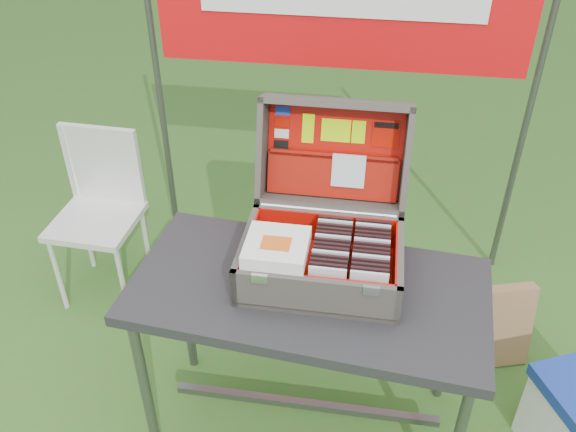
% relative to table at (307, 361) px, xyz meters
% --- Properties ---
extents(ground, '(80.00, 80.00, 0.00)m').
position_rel_table_xyz_m(ground, '(-0.02, 0.02, -0.36)').
color(ground, '#2F6822').
rests_on(ground, ground).
extents(table, '(1.20, 0.68, 0.72)m').
position_rel_table_xyz_m(table, '(0.00, 0.00, 0.00)').
color(table, '#252526').
rests_on(table, ground).
extents(table_top, '(1.20, 0.68, 0.04)m').
position_rel_table_xyz_m(table_top, '(0.00, 0.00, 0.34)').
color(table_top, '#252526').
rests_on(table_top, ground).
extents(table_leg_fl, '(0.04, 0.04, 0.68)m').
position_rel_table_xyz_m(table_leg_fl, '(-0.52, -0.23, -0.02)').
color(table_leg_fl, '#59595B').
rests_on(table_leg_fl, ground).
extents(table_leg_bl, '(0.04, 0.04, 0.68)m').
position_rel_table_xyz_m(table_leg_bl, '(-0.52, 0.23, -0.02)').
color(table_leg_bl, '#59595B').
rests_on(table_leg_bl, ground).
extents(table_leg_br, '(0.04, 0.04, 0.68)m').
position_rel_table_xyz_m(table_leg_br, '(0.52, 0.23, -0.02)').
color(table_leg_br, '#59595B').
rests_on(table_leg_br, ground).
extents(table_brace, '(1.00, 0.03, 0.03)m').
position_rel_table_xyz_m(table_brace, '(-0.00, 0.00, -0.24)').
color(table_brace, '#59595B').
rests_on(table_brace, ground).
extents(suitcase, '(0.52, 0.53, 0.47)m').
position_rel_table_xyz_m(suitcase, '(0.03, 0.11, 0.59)').
color(suitcase, '#4E4B46').
rests_on(suitcase, table).
extents(suitcase_base_bottom, '(0.52, 0.37, 0.02)m').
position_rel_table_xyz_m(suitcase_base_bottom, '(0.03, 0.05, 0.37)').
color(suitcase_base_bottom, '#4E4B46').
rests_on(suitcase_base_bottom, table_top).
extents(suitcase_base_wall_front, '(0.52, 0.02, 0.14)m').
position_rel_table_xyz_m(suitcase_base_wall_front, '(0.03, -0.12, 0.43)').
color(suitcase_base_wall_front, '#4E4B46').
rests_on(suitcase_base_wall_front, table_top).
extents(suitcase_base_wall_back, '(0.52, 0.02, 0.14)m').
position_rel_table_xyz_m(suitcase_base_wall_back, '(0.03, 0.23, 0.43)').
color(suitcase_base_wall_back, '#4E4B46').
rests_on(suitcase_base_wall_back, table_top).
extents(suitcase_base_wall_left, '(0.02, 0.37, 0.14)m').
position_rel_table_xyz_m(suitcase_base_wall_left, '(-0.21, 0.05, 0.43)').
color(suitcase_base_wall_left, '#4E4B46').
rests_on(suitcase_base_wall_left, table_top).
extents(suitcase_base_wall_right, '(0.02, 0.37, 0.14)m').
position_rel_table_xyz_m(suitcase_base_wall_right, '(0.28, 0.05, 0.43)').
color(suitcase_base_wall_right, '#4E4B46').
rests_on(suitcase_base_wall_right, table_top).
extents(suitcase_liner_floor, '(0.48, 0.33, 0.01)m').
position_rel_table_xyz_m(suitcase_liner_floor, '(0.03, 0.05, 0.38)').
color(suitcase_liner_floor, red).
rests_on(suitcase_liner_floor, suitcase_base_bottom).
extents(suitcase_latch_left, '(0.05, 0.01, 0.03)m').
position_rel_table_xyz_m(suitcase_latch_left, '(-0.13, -0.13, 0.49)').
color(suitcase_latch_left, silver).
rests_on(suitcase_latch_left, suitcase_base_wall_front).
extents(suitcase_latch_right, '(0.05, 0.01, 0.03)m').
position_rel_table_xyz_m(suitcase_latch_right, '(0.20, -0.13, 0.49)').
color(suitcase_latch_right, silver).
rests_on(suitcase_latch_right, suitcase_base_wall_front).
extents(suitcase_hinge, '(0.46, 0.02, 0.02)m').
position_rel_table_xyz_m(suitcase_hinge, '(0.03, 0.24, 0.50)').
color(suitcase_hinge, silver).
rests_on(suitcase_hinge, suitcase_base_wall_back).
extents(suitcase_lid_back, '(0.52, 0.13, 0.36)m').
position_rel_table_xyz_m(suitcase_lid_back, '(0.03, 0.42, 0.64)').
color(suitcase_lid_back, '#4E4B46').
rests_on(suitcase_lid_back, suitcase_base_wall_back).
extents(suitcase_lid_rim_far, '(0.52, 0.14, 0.06)m').
position_rel_table_xyz_m(suitcase_lid_rim_far, '(0.03, 0.41, 0.82)').
color(suitcase_lid_rim_far, '#4E4B46').
rests_on(suitcase_lid_rim_far, suitcase_lid_back).
extents(suitcase_lid_rim_near, '(0.52, 0.14, 0.06)m').
position_rel_table_xyz_m(suitcase_lid_rim_near, '(0.03, 0.31, 0.49)').
color(suitcase_lid_rim_near, '#4E4B46').
rests_on(suitcase_lid_rim_near, suitcase_lid_back).
extents(suitcase_lid_rim_left, '(0.02, 0.24, 0.39)m').
position_rel_table_xyz_m(suitcase_lid_rim_left, '(-0.21, 0.36, 0.65)').
color(suitcase_lid_rim_left, '#4E4B46').
rests_on(suitcase_lid_rim_left, suitcase_lid_back).
extents(suitcase_lid_rim_right, '(0.02, 0.24, 0.39)m').
position_rel_table_xyz_m(suitcase_lid_rim_right, '(0.28, 0.36, 0.65)').
color(suitcase_lid_rim_right, '#4E4B46').
rests_on(suitcase_lid_rim_right, suitcase_lid_back).
extents(suitcase_lid_liner, '(0.47, 0.10, 0.31)m').
position_rel_table_xyz_m(suitcase_lid_liner, '(0.03, 0.40, 0.64)').
color(suitcase_lid_liner, red).
rests_on(suitcase_lid_liner, suitcase_lid_back).
extents(suitcase_liner_wall_front, '(0.48, 0.01, 0.12)m').
position_rel_table_xyz_m(suitcase_liner_wall_front, '(0.03, -0.11, 0.44)').
color(suitcase_liner_wall_front, red).
rests_on(suitcase_liner_wall_front, suitcase_base_bottom).
extents(suitcase_liner_wall_back, '(0.48, 0.01, 0.12)m').
position_rel_table_xyz_m(suitcase_liner_wall_back, '(0.03, 0.21, 0.44)').
color(suitcase_liner_wall_back, red).
rests_on(suitcase_liner_wall_back, suitcase_base_bottom).
extents(suitcase_liner_wall_left, '(0.01, 0.33, 0.12)m').
position_rel_table_xyz_m(suitcase_liner_wall_left, '(-0.20, 0.05, 0.44)').
color(suitcase_liner_wall_left, red).
rests_on(suitcase_liner_wall_left, suitcase_base_bottom).
extents(suitcase_liner_wall_right, '(0.01, 0.33, 0.12)m').
position_rel_table_xyz_m(suitcase_liner_wall_right, '(0.27, 0.05, 0.44)').
color(suitcase_liner_wall_right, red).
rests_on(suitcase_liner_wall_right, suitcase_base_bottom).
extents(suitcase_lid_pocket, '(0.46, 0.08, 0.15)m').
position_rel_table_xyz_m(suitcase_lid_pocket, '(0.03, 0.36, 0.56)').
color(suitcase_lid_pocket, maroon).
rests_on(suitcase_lid_pocket, suitcase_lid_liner).
extents(suitcase_pocket_edge, '(0.45, 0.03, 0.03)m').
position_rel_table_xyz_m(suitcase_pocket_edge, '(0.03, 0.38, 0.64)').
color(suitcase_pocket_edge, maroon).
rests_on(suitcase_pocket_edge, suitcase_lid_pocket).
extents(suitcase_pocket_cd, '(0.12, 0.04, 0.11)m').
position_rel_table_xyz_m(suitcase_pocket_cd, '(0.09, 0.35, 0.60)').
color(suitcase_pocket_cd, silver).
rests_on(suitcase_pocket_cd, suitcase_lid_pocket).
extents(lid_sticker_cc_a, '(0.05, 0.01, 0.03)m').
position_rel_table_xyz_m(lid_sticker_cc_a, '(-0.16, 0.44, 0.76)').
color(lid_sticker_cc_a, '#1933B2').
rests_on(lid_sticker_cc_a, suitcase_lid_liner).
extents(lid_sticker_cc_b, '(0.05, 0.01, 0.03)m').
position_rel_table_xyz_m(lid_sticker_cc_b, '(-0.16, 0.42, 0.73)').
color(lid_sticker_cc_b, '#B30D00').
rests_on(lid_sticker_cc_b, suitcase_lid_liner).
extents(lid_sticker_cc_c, '(0.05, 0.01, 0.03)m').
position_rel_table_xyz_m(lid_sticker_cc_c, '(-0.16, 0.41, 0.69)').
color(lid_sticker_cc_c, white).
rests_on(lid_sticker_cc_c, suitcase_lid_liner).
extents(lid_sticker_cc_d, '(0.05, 0.01, 0.03)m').
position_rel_table_xyz_m(lid_sticker_cc_d, '(-0.16, 0.40, 0.65)').
color(lid_sticker_cc_d, black).
rests_on(lid_sticker_cc_d, suitcase_lid_liner).
extents(lid_card_neon_tall, '(0.04, 0.03, 0.10)m').
position_rel_table_xyz_m(lid_card_neon_tall, '(-0.06, 0.42, 0.71)').
color(lid_card_neon_tall, '#BAF400').
rests_on(lid_card_neon_tall, suitcase_lid_liner).
extents(lid_card_neon_main, '(0.10, 0.03, 0.08)m').
position_rel_table_xyz_m(lid_card_neon_main, '(0.03, 0.42, 0.71)').
color(lid_card_neon_main, '#BAF400').
rests_on(lid_card_neon_main, suitcase_lid_liner).
extents(lid_card_neon_small, '(0.05, 0.03, 0.08)m').
position_rel_table_xyz_m(lid_card_neon_small, '(0.11, 0.42, 0.71)').
color(lid_card_neon_small, '#BAF400').
rests_on(lid_card_neon_small, suitcase_lid_liner).
extents(lid_sticker_band, '(0.09, 0.03, 0.09)m').
position_rel_table_xyz_m(lid_sticker_band, '(0.20, 0.42, 0.71)').
color(lid_sticker_band, '#B30D00').
rests_on(lid_sticker_band, suitcase_lid_liner).
extents(lid_sticker_band_bar, '(0.08, 0.01, 0.02)m').
position_rel_table_xyz_m(lid_sticker_band_bar, '(0.20, 0.43, 0.74)').
color(lid_sticker_band_bar, black).
rests_on(lid_sticker_band_bar, suitcase_lid_liner).
extents(cd_left_0, '(0.11, 0.01, 0.13)m').
position_rel_table_xyz_m(cd_left_0, '(0.07, -0.09, 0.45)').
color(cd_left_0, silver).
rests_on(cd_left_0, suitcase_liner_floor).
extents(cd_left_1, '(0.11, 0.01, 0.13)m').
position_rel_table_xyz_m(cd_left_1, '(0.07, -0.07, 0.45)').
color(cd_left_1, black).
rests_on(cd_left_1, suitcase_liner_floor).
extents(cd_left_2, '(0.11, 0.01, 0.13)m').
position_rel_table_xyz_m(cd_left_2, '(0.07, -0.05, 0.45)').
color(cd_left_2, black).
rests_on(cd_left_2, suitcase_liner_floor).
extents(cd_left_3, '(0.11, 0.01, 0.13)m').
position_rel_table_xyz_m(cd_left_3, '(0.07, -0.02, 0.45)').
color(cd_left_3, black).
rests_on(cd_left_3, suitcase_liner_floor).
extents(cd_left_4, '(0.11, 0.01, 0.13)m').
position_rel_table_xyz_m(cd_left_4, '(0.07, -0.00, 0.45)').
color(cd_left_4, silver).
rests_on(cd_left_4, suitcase_liner_floor).
extents(cd_left_5, '(0.11, 0.01, 0.13)m').
position_rel_table_xyz_m(cd_left_5, '(0.07, 0.02, 0.45)').
color(cd_left_5, black).
rests_on(cd_left_5, suitcase_liner_floor).
extents(cd_left_6, '(0.11, 0.01, 0.13)m').
position_rel_table_xyz_m(cd_left_6, '(0.07, 0.04, 0.45)').
color(cd_left_6, black).
rests_on(cd_left_6, suitcase_liner_floor).
extents(cd_left_7, '(0.11, 0.01, 0.13)m').
position_rel_table_xyz_m(cd_left_7, '(0.07, 0.06, 0.45)').
color(cd_left_7, black).
rests_on(cd_left_7, suitcase_liner_floor).
extents(cd_left_8, '(0.11, 0.01, 0.13)m').
position_rel_table_xyz_m(cd_left_8, '(0.07, 0.08, 0.45)').
color(cd_left_8, silver).
rests_on(cd_left_8, suitcase_liner_floor).
extents(cd_left_9, '(0.11, 0.01, 0.13)m').
position_rel_table_xyz_m(cd_left_9, '(0.07, 0.10, 0.45)').
color(cd_left_9, black).
rests_on(cd_left_9, suitcase_liner_floor).
extents(cd_left_10, '(0.11, 0.01, 0.13)m').
position_rel_table_xyz_m(cd_left_10, '(0.07, 0.12, 0.45)').
color(cd_left_10, black).
rests_on(cd_left_10, suitcase_liner_floor).
extents(cd_left_11, '(0.11, 0.01, 0.13)m').
position_rel_table_xyz_m(cd_left_11, '(0.07, 0.14, 0.45)').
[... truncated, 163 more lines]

